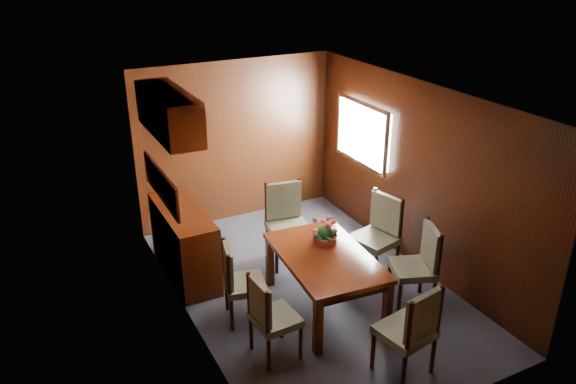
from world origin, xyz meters
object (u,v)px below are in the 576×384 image
chair_head (412,328)px  flower_centerpiece (325,231)px  sideboard (184,242)px  dining_table (325,262)px  chair_right_near (420,262)px  chair_left_near (269,314)px

chair_head → flower_centerpiece: 1.61m
sideboard → dining_table: (1.19, -1.43, 0.15)m
dining_table → chair_right_near: chair_right_near is taller
flower_centerpiece → chair_head: bearing=-89.2°
sideboard → dining_table: sideboard is taller
chair_left_near → chair_head: (1.08, -0.87, 0.05)m
chair_left_near → chair_right_near: 1.93m
sideboard → chair_head: 3.09m
sideboard → chair_head: bearing=-64.0°
dining_table → chair_head: chair_head is taller
chair_right_near → flower_centerpiece: (-0.86, 0.67, 0.28)m
chair_right_near → sideboard: bearing=70.1°
chair_left_near → flower_centerpiece: bearing=121.0°
sideboard → chair_right_near: bearing=-40.2°
chair_left_near → chair_right_near: size_ratio=0.92×
dining_table → chair_left_near: (-0.92, -0.47, -0.09)m
flower_centerpiece → dining_table: bearing=-119.1°
dining_table → chair_right_near: bearing=-18.0°
dining_table → chair_head: (0.16, -1.34, -0.04)m
dining_table → chair_right_near: (1.00, -0.42, -0.04)m
sideboard → flower_centerpiece: (1.33, -1.19, 0.39)m
dining_table → chair_left_near: bearing=-148.3°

